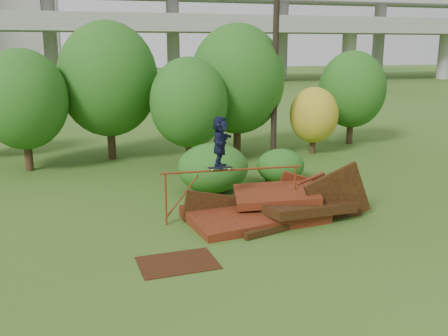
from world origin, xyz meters
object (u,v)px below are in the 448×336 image
object	(u,v)px
scrap_pile	(271,208)
utility_pole	(275,59)
skater	(220,142)
flat_plate	(178,263)

from	to	relation	value
scrap_pile	utility_pole	distance (m)	9.81
utility_pole	scrap_pile	bearing A→B (deg)	-111.49
scrap_pile	utility_pole	world-z (taller)	utility_pole
skater	utility_pole	world-z (taller)	utility_pole
scrap_pile	utility_pole	size ratio (longest dim) A/B	0.64
utility_pole	flat_plate	bearing A→B (deg)	-122.04
skater	utility_pole	size ratio (longest dim) A/B	0.17
scrap_pile	skater	bearing A→B (deg)	171.81
skater	flat_plate	distance (m)	4.14
scrap_pile	skater	size ratio (longest dim) A/B	3.87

